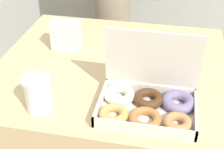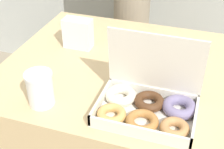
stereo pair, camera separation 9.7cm
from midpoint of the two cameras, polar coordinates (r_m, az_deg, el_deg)
The scene contains 4 objects.
table at distance 1.50m, azimuth 3.10°, elevation -10.73°, with size 0.93×0.84×0.77m.
donut_box at distance 1.02m, azimuth 9.32°, elevation -5.40°, with size 0.35×0.25×0.25m.
coffee_cup at distance 1.04m, azimuth -10.46°, elevation -2.66°, with size 0.09×0.09×0.12m.
napkin_holder at distance 1.36m, azimuth -4.22°, elevation 7.45°, with size 0.12×0.06×0.13m.
Camera 2 is at (0.30, -1.02, 1.45)m, focal length 50.00 mm.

